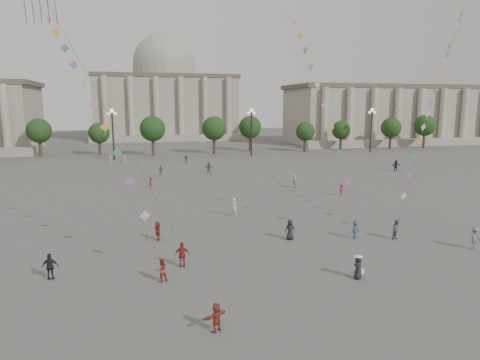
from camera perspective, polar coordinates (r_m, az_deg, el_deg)
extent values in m
plane|color=#504D4B|center=(28.03, 9.50, -14.46)|extent=(360.00, 360.00, 0.00)
cube|color=gray|center=(145.93, 22.37, 7.93)|extent=(80.00, 22.00, 16.00)
cube|color=brown|center=(145.97, 22.59, 11.30)|extent=(81.60, 22.44, 1.20)
cube|color=gray|center=(135.96, 25.37, 4.65)|extent=(84.00, 4.00, 2.00)
cube|color=gray|center=(153.72, -9.92, 9.35)|extent=(46.00, 30.00, 20.00)
cube|color=brown|center=(153.97, -10.05, 13.29)|extent=(46.92, 30.60, 1.20)
cube|color=gray|center=(137.16, -9.33, 5.53)|extent=(48.30, 4.00, 2.00)
cylinder|color=gray|center=(154.10, -10.07, 14.00)|extent=(21.00, 21.00, 5.00)
sphere|color=gray|center=(154.29, -10.10, 14.92)|extent=(21.00, 21.00, 21.00)
cylinder|color=#3C2A1E|center=(103.73, -24.57, 3.74)|extent=(0.70, 0.70, 3.52)
sphere|color=black|center=(103.45, -24.72, 5.77)|extent=(5.12, 5.12, 5.12)
cylinder|color=#3C2A1E|center=(102.13, -17.94, 4.08)|extent=(0.70, 0.70, 3.52)
sphere|color=black|center=(101.84, -18.06, 6.14)|extent=(5.12, 5.12, 5.12)
cylinder|color=#3C2A1E|center=(101.93, -11.19, 4.37)|extent=(0.70, 0.70, 3.52)
sphere|color=black|center=(101.64, -11.26, 6.43)|extent=(5.12, 5.12, 5.12)
cylinder|color=#3C2A1E|center=(103.13, -4.50, 4.59)|extent=(0.70, 0.70, 3.52)
sphere|color=black|center=(102.85, -4.53, 6.63)|extent=(5.12, 5.12, 5.12)
cylinder|color=#3C2A1E|center=(105.69, 1.96, 4.75)|extent=(0.70, 0.70, 3.52)
sphere|color=black|center=(105.41, 1.97, 6.74)|extent=(5.12, 5.12, 5.12)
cylinder|color=#3C2A1E|center=(109.51, 8.04, 4.84)|extent=(0.70, 0.70, 3.52)
sphere|color=black|center=(109.24, 8.09, 6.76)|extent=(5.12, 5.12, 5.12)
cylinder|color=#3C2A1E|center=(114.47, 13.66, 4.88)|extent=(0.70, 0.70, 3.52)
sphere|color=black|center=(114.21, 13.73, 6.72)|extent=(5.12, 5.12, 5.12)
cylinder|color=#3C2A1E|center=(120.42, 18.76, 4.88)|extent=(0.70, 0.70, 3.52)
sphere|color=black|center=(120.18, 18.86, 6.62)|extent=(5.12, 5.12, 5.12)
cylinder|color=#3C2A1E|center=(127.23, 23.35, 4.84)|extent=(0.70, 0.70, 3.52)
sphere|color=black|center=(127.00, 23.47, 6.49)|extent=(5.12, 5.12, 5.12)
cylinder|color=#262628|center=(93.72, -16.56, 5.64)|extent=(0.36, 0.36, 10.00)
sphere|color=#FFE5B2|center=(93.50, -16.72, 8.82)|extent=(0.90, 0.90, 0.90)
sphere|color=#FFE5B2|center=(93.54, -17.14, 8.43)|extent=(0.60, 0.60, 0.60)
sphere|color=#FFE5B2|center=(93.47, -16.27, 8.48)|extent=(0.60, 0.60, 0.60)
cylinder|color=#262628|center=(96.95, 1.53, 6.19)|extent=(0.36, 0.36, 10.00)
sphere|color=#FFE5B2|center=(96.73, 1.54, 9.27)|extent=(0.90, 0.90, 0.90)
sphere|color=#FFE5B2|center=(96.56, 1.14, 8.91)|extent=(0.60, 0.60, 0.60)
sphere|color=#FFE5B2|center=(96.93, 1.95, 8.91)|extent=(0.60, 0.60, 0.60)
cylinder|color=#262628|center=(108.70, 17.07, 6.18)|extent=(0.36, 0.36, 10.00)
sphere|color=#FFE5B2|center=(108.51, 17.22, 8.91)|extent=(0.90, 0.90, 0.90)
sphere|color=#FFE5B2|center=(108.16, 16.88, 8.61)|extent=(0.60, 0.60, 0.60)
sphere|color=#FFE5B2|center=(108.87, 17.52, 8.58)|extent=(0.60, 0.60, 0.60)
imported|color=#385F7F|center=(85.18, -7.22, 2.82)|extent=(1.09, 0.48, 1.84)
imported|color=white|center=(88.29, -15.12, 2.71)|extent=(1.19, 1.44, 1.55)
imported|color=slate|center=(39.50, 28.83, -6.81)|extent=(1.28, 0.81, 1.90)
imported|color=silver|center=(60.37, 7.24, -0.14)|extent=(1.81, 0.80, 1.88)
imported|color=maroon|center=(56.20, 13.41, -1.30)|extent=(1.12, 0.96, 1.50)
imported|color=black|center=(79.71, 20.07, 1.82)|extent=(1.85, 0.76, 1.94)
imported|color=silver|center=(85.41, -16.88, 2.48)|extent=(0.63, 0.78, 1.84)
imported|color=#5A5B5F|center=(72.41, -4.17, 1.63)|extent=(1.87, 1.11, 1.92)
imported|color=silver|center=(44.71, -0.80, -3.64)|extent=(0.81, 0.84, 1.94)
imported|color=slate|center=(71.65, -10.53, 1.28)|extent=(1.05, 0.77, 1.65)
imported|color=maroon|center=(60.62, -11.80, -0.36)|extent=(0.77, 1.13, 1.61)
imported|color=maroon|center=(37.69, -10.92, -6.67)|extent=(0.52, 1.55, 1.66)
imported|color=black|center=(37.39, 6.68, -6.59)|extent=(0.92, 0.64, 1.79)
imported|color=maroon|center=(31.42, -7.70, -9.83)|extent=(1.12, 0.56, 1.85)
imported|color=black|center=(31.68, -23.97, -10.52)|extent=(1.07, 0.48, 1.80)
imported|color=brown|center=(23.10, -3.16, -17.82)|extent=(1.48, 1.07, 1.54)
imported|color=maroon|center=(29.23, -10.43, -11.69)|extent=(0.93, 0.81, 1.63)
imported|color=navy|center=(38.78, 15.15, -6.39)|extent=(1.20, 0.98, 1.63)
imported|color=#5C5B5F|center=(39.67, 20.16, -6.22)|extent=(1.04, 0.95, 1.73)
imported|color=black|center=(30.26, 15.48, -11.13)|extent=(0.94, 0.91, 1.63)
cone|color=white|center=(29.98, 15.55, -9.69)|extent=(0.52, 0.52, 0.14)
cylinder|color=white|center=(30.00, 15.55, -9.80)|extent=(0.60, 0.60, 0.02)
cube|color=white|center=(30.35, 16.02, -11.63)|extent=(0.22, 0.10, 0.35)
cylinder|color=#3F3F3F|center=(28.31, -15.77, 6.06)|extent=(0.02, 0.02, 18.26)
cylinder|color=#3F3F3F|center=(52.63, -25.84, 19.75)|extent=(0.02, 0.02, 65.54)
cube|color=silver|center=(30.00, -12.55, -4.66)|extent=(0.76, 0.25, 0.76)
cube|color=#9C5EBC|center=(31.41, -14.40, -0.23)|extent=(0.76, 0.25, 0.76)
cube|color=#42905A|center=(33.04, -16.06, 3.52)|extent=(0.76, 0.25, 0.76)
cube|color=gold|center=(34.83, -17.56, 6.75)|extent=(0.76, 0.25, 0.76)
cube|color=pink|center=(36.74, -18.92, 9.55)|extent=(0.76, 0.25, 0.76)
cube|color=silver|center=(38.74, -20.16, 11.98)|extent=(0.76, 0.25, 0.76)
cube|color=#9C5EBC|center=(40.82, -21.29, 14.10)|extent=(0.76, 0.25, 0.76)
cube|color=#42905A|center=(42.96, -22.32, 15.97)|extent=(0.76, 0.25, 0.76)
cube|color=gold|center=(45.15, -23.27, 17.61)|extent=(0.76, 0.25, 0.76)
cube|color=pink|center=(47.38, -24.14, 19.07)|extent=(0.76, 0.25, 0.76)
cube|color=silver|center=(49.64, -24.94, 20.36)|extent=(0.76, 0.25, 0.76)
cylinder|color=#3F3F3F|center=(62.55, 5.17, 22.63)|extent=(0.02, 0.02, 69.53)
cube|color=#9C5EBC|center=(39.71, 14.11, -0.38)|extent=(0.76, 0.25, 0.76)
cube|color=#42905A|center=(41.18, 13.06, 3.50)|extent=(0.76, 0.25, 0.76)
cube|color=gold|center=(42.85, 12.07, 6.85)|extent=(0.76, 0.25, 0.76)
cube|color=pink|center=(44.67, 11.15, 9.78)|extent=(0.76, 0.25, 0.76)
cube|color=silver|center=(46.61, 10.28, 12.38)|extent=(0.76, 0.25, 0.76)
cube|color=#9C5EBC|center=(48.63, 9.46, 14.69)|extent=(0.76, 0.25, 0.76)
cube|color=#42905A|center=(50.74, 8.69, 16.76)|extent=(0.76, 0.25, 0.76)
cube|color=gold|center=(52.90, 7.97, 18.61)|extent=(0.76, 0.25, 0.76)
cube|color=pink|center=(55.12, 7.29, 20.27)|extent=(0.76, 0.25, 0.76)
cube|color=silver|center=(57.37, 6.65, 21.77)|extent=(0.76, 0.25, 0.76)
cylinder|color=#3F3F3F|center=(63.57, 26.07, 14.22)|extent=(0.02, 0.02, 59.79)
cube|color=silver|center=(40.93, 20.96, -2.01)|extent=(0.76, 0.25, 0.76)
cube|color=#9C5EBC|center=(42.54, 21.62, 0.56)|extent=(0.76, 0.25, 0.76)
cube|color=#42905A|center=(44.25, 22.21, 2.79)|extent=(0.76, 0.25, 0.76)
cube|color=gold|center=(46.04, 22.75, 4.75)|extent=(0.76, 0.25, 0.76)
cube|color=pink|center=(47.88, 23.26, 6.50)|extent=(0.76, 0.25, 0.76)
cube|color=silver|center=(49.76, 23.72, 8.08)|extent=(0.76, 0.25, 0.76)
cube|color=#9C5EBC|center=(51.69, 24.15, 9.50)|extent=(0.76, 0.25, 0.76)
cube|color=#42905A|center=(53.64, 24.55, 10.79)|extent=(0.76, 0.25, 0.76)
cube|color=gold|center=(55.62, 24.93, 11.97)|extent=(0.76, 0.25, 0.76)
cube|color=pink|center=(57.63, 25.27, 13.04)|extent=(0.76, 0.25, 0.76)
cube|color=silver|center=(59.65, 25.60, 14.03)|extent=(0.76, 0.25, 0.76)
cube|color=#9C5EBC|center=(61.69, 25.91, 14.93)|extent=(0.76, 0.25, 0.76)
cube|color=#42905A|center=(63.74, 26.20, 15.76)|extent=(0.76, 0.25, 0.76)
cube|color=gold|center=(65.81, 26.47, 16.53)|extent=(0.76, 0.25, 0.76)
cube|color=pink|center=(67.89, 26.72, 17.24)|extent=(0.76, 0.25, 0.76)
cube|color=silver|center=(69.97, 26.97, 17.90)|extent=(0.76, 0.25, 0.76)
cube|color=#9C5EBC|center=(72.07, 27.19, 18.51)|extent=(0.76, 0.25, 0.76)
cube|color=#42905A|center=(74.17, 27.41, 19.09)|extent=(0.76, 0.25, 0.76)
cube|color=gold|center=(76.28, 27.62, 19.62)|extent=(0.76, 0.25, 0.76)
cube|color=pink|center=(78.39, 27.81, 20.11)|extent=(0.76, 0.25, 0.76)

